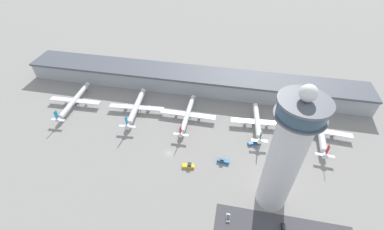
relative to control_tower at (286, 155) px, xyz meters
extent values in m
plane|color=gray|center=(-58.62, 19.37, -34.38)|extent=(1000.00, 1000.00, 0.00)
cube|color=#A3A8B2|center=(-58.62, 89.37, -28.06)|extent=(263.03, 22.00, 12.64)
cube|color=#4C515B|center=(-58.62, 89.37, -20.94)|extent=(263.03, 25.00, 1.60)
cylinder|color=silver|center=(0.00, 0.00, -6.37)|extent=(14.57, 14.57, 56.02)
cylinder|color=#565B66|center=(0.00, 0.00, 22.04)|extent=(19.75, 19.75, 0.80)
cylinder|color=#334C60|center=(0.00, 0.00, 25.38)|extent=(18.17, 18.17, 5.88)
cylinder|color=#565B66|center=(0.00, 0.00, 28.82)|extent=(19.75, 19.75, 1.00)
sphere|color=white|center=(0.00, 0.00, 32.50)|extent=(6.37, 6.37, 6.37)
cylinder|color=silver|center=(-138.35, 51.23, -30.04)|extent=(4.77, 36.96, 3.44)
cone|color=silver|center=(-139.08, 71.19, -30.04)|extent=(3.55, 3.22, 3.44)
cone|color=silver|center=(-137.61, 30.75, -30.04)|extent=(3.24, 4.24, 3.10)
cube|color=silver|center=(-138.38, 51.97, -30.65)|extent=(38.37, 5.78, 0.44)
cylinder|color=#A8A8B2|center=(-146.44, 52.68, -31.69)|extent=(2.03, 3.85, 1.89)
cylinder|color=#A8A8B2|center=(-130.39, 53.26, -31.69)|extent=(2.03, 3.85, 1.89)
cube|color=#197FB2|center=(-137.58, 29.93, -25.57)|extent=(0.40, 2.81, 5.50)
cube|color=silver|center=(-137.57, 29.53, -29.70)|extent=(9.70, 2.35, 0.24)
cylinder|color=black|center=(-138.98, 68.45, -33.07)|extent=(0.28, 0.28, 2.62)
cylinder|color=black|center=(-135.95, 51.25, -33.07)|extent=(0.28, 0.28, 2.62)
cylinder|color=black|center=(-140.76, 51.08, -33.07)|extent=(0.28, 0.28, 2.62)
cylinder|color=silver|center=(-91.32, 52.57, -30.03)|extent=(6.62, 33.17, 4.00)
cone|color=silver|center=(-92.78, 70.79, -30.03)|extent=(4.28, 3.91, 4.00)
cone|color=silver|center=(-89.82, 33.75, -30.03)|extent=(3.98, 5.08, 3.60)
cube|color=silver|center=(-91.38, 53.22, -30.74)|extent=(39.44, 7.52, 0.44)
cylinder|color=#A8A8B2|center=(-99.67, 53.56, -31.95)|extent=(2.55, 4.57, 2.20)
cylinder|color=#A8A8B2|center=(-83.25, 54.88, -31.95)|extent=(2.55, 4.57, 2.20)
cube|color=#197FB2|center=(-89.74, 32.79, -24.83)|extent=(0.52, 2.82, 6.41)
cube|color=silver|center=(-89.71, 32.39, -29.63)|extent=(11.33, 2.89, 0.24)
cylinder|color=black|center=(-92.54, 67.79, -33.21)|extent=(0.28, 0.28, 2.34)
cylinder|color=black|center=(-88.52, 52.65, -33.21)|extent=(0.28, 0.28, 2.34)
cylinder|color=black|center=(-94.11, 52.20, -33.21)|extent=(0.28, 0.28, 2.34)
cylinder|color=silver|center=(-54.06, 52.09, -30.17)|extent=(3.54, 33.81, 3.43)
cone|color=silver|center=(-54.00, 70.53, -30.17)|extent=(3.44, 3.10, 3.43)
cone|color=silver|center=(-54.12, 33.13, -30.17)|extent=(3.10, 4.13, 3.09)
cube|color=silver|center=(-54.06, 52.76, -30.77)|extent=(38.48, 4.52, 0.44)
cylinder|color=#A8A8B2|center=(-62.13, 53.79, -31.81)|extent=(1.90, 3.78, 1.89)
cylinder|color=#A8A8B2|center=(-45.98, 53.74, -31.81)|extent=(1.90, 3.78, 1.89)
cube|color=red|center=(-54.13, 32.31, -25.71)|extent=(0.31, 2.80, 5.49)
cube|color=silver|center=(-54.13, 31.91, -29.83)|extent=(9.62, 2.03, 0.24)
cylinder|color=black|center=(-54.01, 67.79, -33.14)|extent=(0.28, 0.28, 2.49)
cylinder|color=black|center=(-51.66, 51.96, -33.14)|extent=(0.28, 0.28, 2.49)
cylinder|color=black|center=(-56.46, 51.97, -33.14)|extent=(0.28, 0.28, 2.49)
cylinder|color=white|center=(-7.14, 53.22, -29.81)|extent=(5.74, 28.78, 3.56)
cone|color=white|center=(-8.36, 69.07, -29.81)|extent=(3.80, 3.47, 3.56)
cone|color=white|center=(-5.89, 36.84, -29.81)|extent=(3.52, 4.51, 3.20)
cube|color=white|center=(-7.19, 53.79, -30.44)|extent=(34.67, 7.02, 0.44)
cylinder|color=#A8A8B2|center=(-14.47, 54.23, -31.51)|extent=(2.25, 4.06, 1.96)
cylinder|color=#A8A8B2|center=(-0.06, 55.34, -31.51)|extent=(2.25, 4.06, 1.96)
cube|color=#14704C|center=(-5.82, 35.98, -25.18)|extent=(0.51, 2.81, 5.70)
cube|color=white|center=(-5.79, 35.59, -29.46)|extent=(10.09, 2.76, 0.24)
cylinder|color=black|center=(-8.15, 66.27, -32.99)|extent=(0.28, 0.28, 2.79)
cylinder|color=black|center=(-4.64, 53.18, -32.99)|extent=(0.28, 0.28, 2.79)
cylinder|color=black|center=(-9.61, 52.80, -32.99)|extent=(0.28, 0.28, 2.79)
cylinder|color=silver|center=(32.48, 52.34, -30.00)|extent=(5.94, 35.33, 3.84)
cone|color=silver|center=(33.64, 71.62, -30.00)|extent=(4.04, 3.68, 3.84)
cone|color=silver|center=(31.29, 32.50, -30.00)|extent=(3.72, 4.80, 3.45)
cube|color=silver|center=(32.52, 53.05, -30.67)|extent=(39.35, 6.74, 0.44)
cylinder|color=#A8A8B2|center=(24.38, 54.54, -31.83)|extent=(2.36, 4.34, 2.11)
cylinder|color=#A8A8B2|center=(40.79, 53.55, -31.83)|extent=(2.36, 4.34, 2.11)
cube|color=red|center=(31.24, 31.58, -25.01)|extent=(0.47, 2.81, 6.14)
cube|color=silver|center=(31.21, 31.18, -29.61)|extent=(10.85, 2.64, 0.24)
cylinder|color=black|center=(33.46, 68.70, -33.15)|extent=(0.28, 0.28, 2.46)
cylinder|color=black|center=(35.16, 52.09, -33.15)|extent=(0.28, 0.28, 2.46)
cylinder|color=black|center=(29.79, 52.41, -33.15)|extent=(0.28, 0.28, 2.46)
cube|color=black|center=(-8.29, 37.01, -34.32)|extent=(7.19, 4.71, 0.12)
cube|color=#195699|center=(-8.29, 37.01, -33.60)|extent=(8.43, 5.30, 1.57)
cube|color=#232D38|center=(-7.54, 37.33, -32.17)|extent=(3.05, 2.84, 1.28)
cube|color=black|center=(-45.24, 11.72, -34.32)|extent=(6.09, 3.17, 0.12)
cube|color=gold|center=(-45.24, 11.72, -33.65)|extent=(7.20, 3.41, 1.47)
cube|color=#232D38|center=(-44.55, 11.80, -32.31)|extent=(2.34, 2.52, 1.20)
cube|color=black|center=(-55.65, 38.88, -34.32)|extent=(2.49, 5.56, 0.12)
cube|color=#2D333D|center=(-55.65, 38.88, -33.53)|extent=(2.64, 6.60, 1.70)
cube|color=#232D38|center=(-55.68, 39.53, -31.98)|extent=(2.12, 2.05, 1.39)
cube|color=black|center=(-25.97, 19.12, -34.32)|extent=(6.19, 3.06, 0.12)
cube|color=#195699|center=(-25.97, 19.12, -33.55)|extent=(7.33, 3.28, 1.67)
cube|color=#232D38|center=(-26.67, 19.19, -32.03)|extent=(2.35, 2.46, 1.37)
cube|color=black|center=(-20.19, -14.79, -34.32)|extent=(1.79, 3.58, 0.12)
cube|color=silver|center=(-20.19, -14.79, -34.00)|extent=(1.87, 4.26, 0.76)
cube|color=#232D38|center=(-20.19, -14.89, -33.31)|extent=(1.62, 2.35, 0.62)
cube|color=black|center=(5.69, -14.98, -34.32)|extent=(1.77, 3.90, 0.12)
cube|color=black|center=(5.69, -14.98, -33.96)|extent=(1.86, 4.64, 0.85)
cube|color=#232D38|center=(5.68, -14.87, -33.19)|extent=(1.60, 2.57, 0.69)
camera|label=1|loc=(-25.70, -77.76, 84.61)|focal=24.00mm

